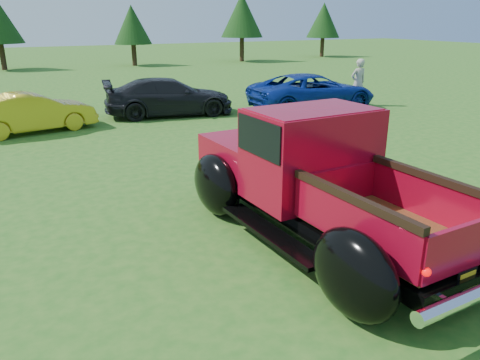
{
  "coord_description": "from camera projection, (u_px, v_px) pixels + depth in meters",
  "views": [
    {
      "loc": [
        -3.64,
        -6.4,
        3.45
      ],
      "look_at": [
        -0.25,
        0.2,
        0.88
      ],
      "focal_mm": 35.0,
      "sensor_mm": 36.0,
      "label": 1
    }
  ],
  "objects": [
    {
      "name": "pickup_truck",
      "position": [
        310.0,
        175.0,
        7.74
      ],
      "size": [
        2.86,
        5.77,
        2.1
      ],
      "rotation": [
        0.0,
        0.0,
        0.04
      ],
      "color": "black",
      "rests_on": "ground"
    },
    {
      "name": "tree_far_east",
      "position": [
        324.0,
        20.0,
        43.01
      ],
      "size": [
        3.07,
        3.07,
        4.8
      ],
      "color": "#332114",
      "rests_on": "ground"
    },
    {
      "name": "show_car_blue",
      "position": [
        312.0,
        92.0,
        18.38
      ],
      "size": [
        5.18,
        2.57,
        1.41
      ],
      "primitive_type": "imported",
      "rotation": [
        0.0,
        0.0,
        1.53
      ],
      "color": "navy",
      "rests_on": "ground"
    },
    {
      "name": "show_car_grey",
      "position": [
        169.0,
        97.0,
        17.36
      ],
      "size": [
        4.97,
        2.69,
        1.37
      ],
      "primitive_type": "imported",
      "rotation": [
        0.0,
        0.0,
        1.4
      ],
      "color": "black",
      "rests_on": "ground"
    },
    {
      "name": "show_car_yellow",
      "position": [
        32.0,
        113.0,
        14.77
      ],
      "size": [
        3.96,
        1.99,
        1.25
      ],
      "primitive_type": "imported",
      "rotation": [
        0.0,
        0.0,
        1.76
      ],
      "color": "gold",
      "rests_on": "ground"
    },
    {
      "name": "ground",
      "position": [
        258.0,
        229.0,
        8.08
      ],
      "size": [
        120.0,
        120.0,
        0.0
      ],
      "primitive_type": "plane",
      "color": "#26611B",
      "rests_on": "ground"
    },
    {
      "name": "spectator",
      "position": [
        358.0,
        82.0,
        19.15
      ],
      "size": [
        0.7,
        0.47,
        1.9
      ],
      "primitive_type": "imported",
      "rotation": [
        0.0,
        0.0,
        3.12
      ],
      "color": "#A8A492",
      "rests_on": "ground"
    },
    {
      "name": "tree_east",
      "position": [
        242.0,
        15.0,
        38.14
      ],
      "size": [
        3.46,
        3.46,
        5.4
      ],
      "color": "#332114",
      "rests_on": "ground"
    },
    {
      "name": "tree_mid_right",
      "position": [
        132.0,
        25.0,
        34.9
      ],
      "size": [
        2.82,
        2.82,
        4.4
      ],
      "color": "#332114",
      "rests_on": "ground"
    }
  ]
}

